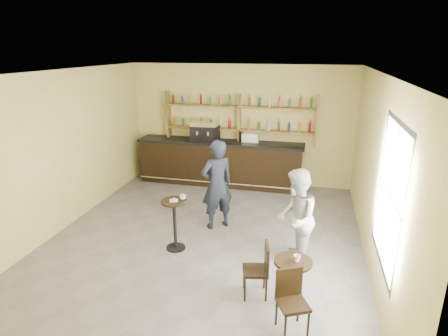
% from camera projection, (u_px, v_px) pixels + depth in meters
% --- Properties ---
extents(floor, '(7.00, 7.00, 0.00)m').
position_uv_depth(floor, '(205.00, 240.00, 7.36)').
color(floor, slate).
rests_on(floor, ground).
extents(ceiling, '(7.00, 7.00, 0.00)m').
position_uv_depth(ceiling, '(202.00, 73.00, 6.37)').
color(ceiling, white).
rests_on(ceiling, wall_back).
extents(wall_back, '(7.00, 0.00, 7.00)m').
position_uv_depth(wall_back, '(240.00, 125.00, 10.10)').
color(wall_back, '#D4CA78').
rests_on(wall_back, floor).
extents(wall_front, '(7.00, 0.00, 7.00)m').
position_uv_depth(wall_front, '(101.00, 266.00, 3.63)').
color(wall_front, '#D4CA78').
rests_on(wall_front, floor).
extents(wall_left, '(0.00, 7.00, 7.00)m').
position_uv_depth(wall_left, '(61.00, 152.00, 7.53)').
color(wall_left, '#D4CA78').
rests_on(wall_left, floor).
extents(wall_right, '(0.00, 7.00, 7.00)m').
position_uv_depth(wall_right, '(377.00, 175.00, 6.20)').
color(wall_right, '#D4CA78').
rests_on(wall_right, floor).
extents(window_pane, '(0.00, 2.00, 2.00)m').
position_uv_depth(window_pane, '(390.00, 196.00, 5.06)').
color(window_pane, white).
rests_on(window_pane, wall_right).
extents(window_frame, '(0.04, 1.70, 2.10)m').
position_uv_depth(window_frame, '(390.00, 196.00, 5.06)').
color(window_frame, black).
rests_on(window_frame, wall_right).
extents(shelf_unit, '(4.00, 0.26, 1.40)m').
position_uv_depth(shelf_unit, '(239.00, 118.00, 9.92)').
color(shelf_unit, brown).
rests_on(shelf_unit, wall_back).
extents(liquor_bottles, '(3.68, 0.10, 1.00)m').
position_uv_depth(liquor_bottles, '(239.00, 112.00, 9.86)').
color(liquor_bottles, '#8C5919').
rests_on(liquor_bottles, shelf_unit).
extents(bar_counter, '(4.47, 0.87, 1.21)m').
position_uv_depth(bar_counter, '(220.00, 163.00, 10.19)').
color(bar_counter, black).
rests_on(bar_counter, floor).
extents(espresso_machine, '(0.75, 0.54, 0.50)m').
position_uv_depth(espresso_machine, '(205.00, 131.00, 10.02)').
color(espresso_machine, black).
rests_on(espresso_machine, bar_counter).
extents(pastry_case, '(0.49, 0.41, 0.26)m').
position_uv_depth(pastry_case, '(251.00, 138.00, 9.78)').
color(pastry_case, silver).
rests_on(pastry_case, bar_counter).
extents(pedestal_table, '(0.62, 0.62, 0.97)m').
position_uv_depth(pedestal_table, '(175.00, 225.00, 6.91)').
color(pedestal_table, black).
rests_on(pedestal_table, floor).
extents(napkin, '(0.19, 0.19, 0.00)m').
position_uv_depth(napkin, '(174.00, 201.00, 6.76)').
color(napkin, white).
rests_on(napkin, pedestal_table).
extents(donut, '(0.14, 0.14, 0.04)m').
position_uv_depth(donut, '(174.00, 200.00, 6.74)').
color(donut, gold).
rests_on(donut, napkin).
extents(cup_pedestal, '(0.14, 0.14, 0.09)m').
position_uv_depth(cup_pedestal, '(183.00, 197.00, 6.81)').
color(cup_pedestal, white).
rests_on(cup_pedestal, pedestal_table).
extents(man_main, '(0.81, 0.78, 1.88)m').
position_uv_depth(man_main, '(217.00, 185.00, 7.62)').
color(man_main, black).
rests_on(man_main, floor).
extents(cafe_table, '(0.60, 0.60, 0.70)m').
position_uv_depth(cafe_table, '(292.00, 282.00, 5.47)').
color(cafe_table, black).
rests_on(cafe_table, floor).
extents(cup_cafe, '(0.11, 0.11, 0.09)m').
position_uv_depth(cup_cafe, '(297.00, 258.00, 5.33)').
color(cup_cafe, white).
rests_on(cup_cafe, cafe_table).
extents(chair_west, '(0.44, 0.44, 0.86)m').
position_uv_depth(chair_west, '(255.00, 270.00, 5.61)').
color(chair_west, black).
rests_on(chair_west, floor).
extents(chair_south, '(0.50, 0.50, 0.86)m').
position_uv_depth(chair_south, '(293.00, 304.00, 4.87)').
color(chair_south, black).
rests_on(chair_south, floor).
extents(patron_second, '(0.66, 0.85, 1.73)m').
position_uv_depth(patron_second, '(296.00, 218.00, 6.30)').
color(patron_second, '#AFAFB5').
rests_on(patron_second, floor).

